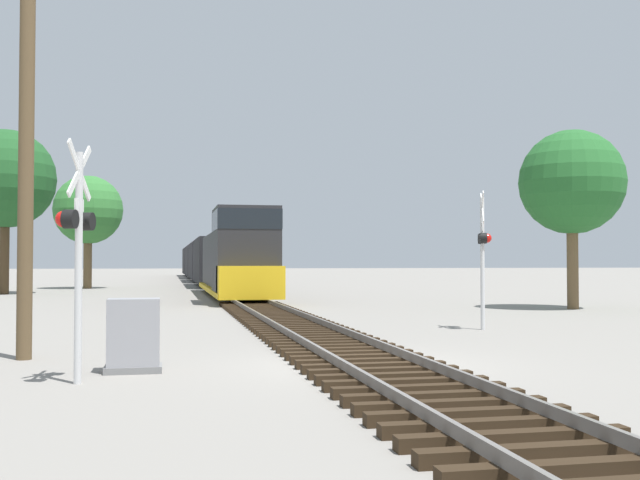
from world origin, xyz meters
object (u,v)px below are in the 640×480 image
Objects in this scene: utility_pole at (27,105)px; tree_far_right at (572,183)px; crossing_signal_far at (483,245)px; tree_deep_background at (88,210)px; crossing_signal_near at (77,236)px; tree_mid_background at (5,179)px; relay_cabinet at (134,336)px; freight_train at (206,262)px.

tree_far_right is at bearing 32.49° from utility_pole.
crossing_signal_far is 0.40× the size of utility_pole.
tree_deep_background reaches higher than crossing_signal_far.
utility_pole is 1.21× the size of tree_deep_background.
tree_mid_background is (-8.01, 34.71, 4.49)m from crossing_signal_near.
relay_cabinet is at bearing -139.68° from tree_far_right.
freight_train is at bearing 107.03° from tree_far_right.
tree_mid_background is (-25.69, 19.31, 1.67)m from tree_far_right.
tree_deep_background is (-9.13, -13.34, 3.69)m from freight_train.
tree_far_right is 0.75× the size of tree_mid_background.
tree_mid_background is (-13.00, -22.11, 4.91)m from freight_train.
relay_cabinet is at bearing 158.82° from crossing_signal_near.
tree_mid_background is (-18.29, 27.19, 4.43)m from crossing_signal_far.
tree_mid_background is 1.21× the size of tree_deep_background.
tree_deep_background is at bearing 66.17° from tree_mid_background.
freight_train is at bearing -169.03° from crossing_signal_near.
tree_mid_background reaches higher than tree_far_right.
crossing_signal_near is at bearing 145.09° from crossing_signal_far.
tree_far_right is at bearing -52.15° from tree_deep_background.
crossing_signal_far is 12.67m from utility_pole.
crossing_signal_near is 43.79m from tree_deep_background.
utility_pole is at bearing 128.95° from crossing_signal_far.
relay_cabinet is 22.55m from tree_far_right.
freight_train is 43.44m from tree_far_right.
crossing_signal_near is 12.74m from crossing_signal_far.
crossing_signal_near is 0.47× the size of tree_deep_background.
tree_deep_background is at bearing 93.96° from utility_pole.
tree_deep_background is at bearing 96.70° from relay_cabinet.
relay_cabinet is at bearing -75.25° from tree_mid_background.
relay_cabinet is 0.13× the size of tree_mid_background.
tree_deep_background is (-4.14, 43.47, 3.28)m from crossing_signal_near.
crossing_signal_near is at bearing -67.50° from utility_pole.
relay_cabinet is at bearing -44.59° from utility_pole.
utility_pole reaches higher than crossing_signal_near.
tree_far_right is at bearing -24.29° from crossing_signal_far.
freight_train reaches higher than crossing_signal_far.
crossing_signal_far is at bearing 20.04° from utility_pole.
crossing_signal_far is 3.05× the size of relay_cabinet.
crossing_signal_far reaches higher than relay_cabinet.
crossing_signal_near is (-4.99, -56.82, 0.41)m from freight_train.
crossing_signal_far is at bearing -133.20° from tree_far_right.
freight_train is 7.78× the size of utility_pole.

